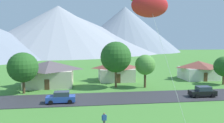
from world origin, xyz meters
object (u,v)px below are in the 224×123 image
object	(u,v)px
tree_right_of_center	(224,66)
watcher_person	(104,120)
parked_car_black_mid_west	(203,92)
kite_flyer_with_kite	(150,7)
house_right_center	(116,70)
house_left_center	(50,73)
parked_car_blue_west_end	(61,97)
house_leftmost	(198,70)
tree_near_right	(145,65)
tree_center	(116,57)
tree_near_left	(23,67)

from	to	relation	value
tree_right_of_center	watcher_person	xyz separation A→B (m)	(-27.07, -19.97, -2.93)
parked_car_black_mid_west	kite_flyer_with_kite	distance (m)	23.77
house_right_center	tree_right_of_center	world-z (taller)	tree_right_of_center
house_left_center	watcher_person	xyz separation A→B (m)	(8.70, -23.69, -1.78)
tree_right_of_center	watcher_person	distance (m)	33.76
parked_car_blue_west_end	parked_car_black_mid_west	size ratio (longest dim) A/B	1.00
house_leftmost	tree_near_right	world-z (taller)	tree_near_right
tree_right_of_center	tree_near_right	xyz separation A→B (m)	(-17.06, -0.64, 0.66)
tree_right_of_center	parked_car_black_mid_west	world-z (taller)	tree_right_of_center
house_right_center	kite_flyer_with_kite	xyz separation A→B (m)	(-2.32, -32.70, 9.58)
house_left_center	parked_car_blue_west_end	bearing A→B (deg)	-75.79
tree_center	watcher_person	distance (m)	21.21
parked_car_black_mid_west	watcher_person	world-z (taller)	parked_car_black_mid_west
tree_near_left	watcher_person	world-z (taller)	tree_near_left
house_left_center	tree_near_right	distance (m)	19.29
tree_near_left	tree_right_of_center	bearing A→B (deg)	3.69
house_leftmost	house_right_center	bearing A→B (deg)	177.50
tree_near_right	parked_car_blue_west_end	distance (m)	18.14
house_right_center	tree_right_of_center	xyz separation A→B (m)	(21.46, -7.85, 1.50)
tree_near_left	watcher_person	distance (m)	21.63
tree_near_right	parked_car_blue_west_end	size ratio (longest dim) A/B	1.53
house_right_center	tree_center	bearing A→B (deg)	-99.26
watcher_person	tree_center	bearing A→B (deg)	77.81
house_right_center	parked_car_black_mid_west	distance (m)	20.61
tree_near_left	kite_flyer_with_kite	xyz separation A→B (m)	(15.55, -22.31, 7.32)
house_leftmost	watcher_person	xyz separation A→B (m)	(-25.27, -26.96, -1.38)
parked_car_blue_west_end	parked_car_black_mid_west	xyz separation A→B (m)	(22.56, 0.56, 0.00)
tree_center	parked_car_black_mid_west	world-z (taller)	tree_center
house_leftmost	parked_car_black_mid_west	xyz separation A→B (m)	(-8.02, -16.09, -1.39)
tree_near_left	tree_center	size ratio (longest dim) A/B	0.80
house_leftmost	house_left_center	xyz separation A→B (m)	(-33.97, -3.27, 0.40)
house_leftmost	house_left_center	size ratio (longest dim) A/B	0.83
house_left_center	tree_near_left	size ratio (longest dim) A/B	1.38
parked_car_black_mid_west	kite_flyer_with_kite	bearing A→B (deg)	-131.56
parked_car_black_mid_west	parked_car_blue_west_end	bearing A→B (deg)	-178.57
tree_center	parked_car_blue_west_end	world-z (taller)	tree_center
house_left_center	tree_near_left	world-z (taller)	tree_near_left
house_leftmost	house_right_center	xyz separation A→B (m)	(-19.67, 0.86, 0.06)
tree_near_left	tree_right_of_center	distance (m)	39.42
tree_right_of_center	kite_flyer_with_kite	bearing A→B (deg)	-133.74
tree_center	tree_near_right	xyz separation A→B (m)	(5.66, -0.80, -1.52)
parked_car_blue_west_end	tree_near_left	bearing A→B (deg)	134.33
parked_car_blue_west_end	house_left_center	bearing A→B (deg)	104.21
parked_car_blue_west_end	kite_flyer_with_kite	size ratio (longest dim) A/B	0.32
tree_near_left	tree_near_right	bearing A→B (deg)	4.87
tree_near_right	kite_flyer_with_kite	size ratio (longest dim) A/B	0.49
tree_center	tree_near_right	distance (m)	5.91
tree_near_right	house_leftmost	bearing A→B (deg)	26.56
house_left_center	tree_right_of_center	size ratio (longest dim) A/B	1.68
house_right_center	parked_car_blue_west_end	distance (m)	20.68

